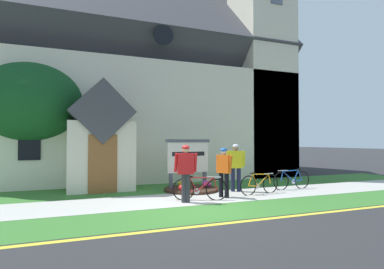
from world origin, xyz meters
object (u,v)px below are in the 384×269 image
at_px(church_sign, 188,157).
at_px(roadside_conifer, 265,106).
at_px(yard_deciduous_tree, 32,104).
at_px(cyclist_in_red_jersey, 186,168).
at_px(cyclist_in_blue_jersey, 236,163).
at_px(bicycle_black, 200,189).
at_px(bicycle_yellow, 292,180).
at_px(cyclist_in_yellow_jersey, 224,169).
at_px(bicycle_green, 259,184).

relative_size(church_sign, roadside_conifer, 0.30).
bearing_deg(yard_deciduous_tree, cyclist_in_red_jersey, -46.08).
xyz_separation_m(roadside_conifer, yard_deciduous_tree, (-13.72, -3.88, -0.94)).
bearing_deg(cyclist_in_blue_jersey, bicycle_black, -151.21).
xyz_separation_m(church_sign, cyclist_in_blue_jersey, (1.47, -1.12, -0.19)).
xyz_separation_m(bicycle_black, bicycle_yellow, (4.18, 0.74, 0.01)).
distance_m(bicycle_yellow, yard_deciduous_tree, 10.72).
xyz_separation_m(bicycle_yellow, yard_deciduous_tree, (-9.49, 3.99, 3.00)).
height_order(church_sign, cyclist_in_yellow_jersey, church_sign).
bearing_deg(cyclist_in_red_jersey, cyclist_in_yellow_jersey, 12.22).
bearing_deg(roadside_conifer, cyclist_in_red_jersey, -135.49).
distance_m(bicycle_black, yard_deciduous_tree, 7.72).
bearing_deg(cyclist_in_red_jersey, yard_deciduous_tree, 133.92).
bearing_deg(bicycle_yellow, bicycle_black, -169.95).
relative_size(bicycle_black, bicycle_yellow, 0.95).
distance_m(bicycle_yellow, cyclist_in_blue_jersey, 2.42).
xyz_separation_m(cyclist_in_yellow_jersey, roadside_conifer, (7.50, 8.50, 3.35)).
distance_m(bicycle_black, bicycle_green, 2.40).
xyz_separation_m(cyclist_in_red_jersey, yard_deciduous_tree, (-4.75, 4.94, 2.34)).
bearing_deg(cyclist_in_red_jersey, church_sign, 67.86).
height_order(bicycle_yellow, yard_deciduous_tree, yard_deciduous_tree).
bearing_deg(yard_deciduous_tree, cyclist_in_blue_jersey, -27.28).
distance_m(church_sign, roadside_conifer, 10.73).
distance_m(church_sign, cyclist_in_yellow_jersey, 2.12).
relative_size(cyclist_in_yellow_jersey, yard_deciduous_tree, 0.33).
distance_m(church_sign, bicycle_yellow, 4.12).
bearing_deg(cyclist_in_red_jersey, bicycle_black, 20.31).
bearing_deg(cyclist_in_blue_jersey, bicycle_yellow, -7.17).
height_order(cyclist_in_red_jersey, yard_deciduous_tree, yard_deciduous_tree).
distance_m(cyclist_in_red_jersey, yard_deciduous_tree, 7.24).
height_order(bicycle_yellow, roadside_conifer, roadside_conifer).
relative_size(roadside_conifer, yard_deciduous_tree, 1.31).
bearing_deg(cyclist_in_blue_jersey, yard_deciduous_tree, 152.72).
relative_size(church_sign, cyclist_in_red_jersey, 1.11).
bearing_deg(yard_deciduous_tree, cyclist_in_yellow_jersey, -36.64).
xyz_separation_m(church_sign, bicycle_green, (1.98, -1.89, -0.87)).
relative_size(bicycle_yellow, cyclist_in_blue_jersey, 0.98).
height_order(cyclist_in_red_jersey, roadside_conifer, roadside_conifer).
height_order(bicycle_green, yard_deciduous_tree, yard_deciduous_tree).
xyz_separation_m(church_sign, yard_deciduous_tree, (-5.71, 2.58, 2.13)).
relative_size(church_sign, bicycle_green, 1.14).
distance_m(bicycle_black, bicycle_yellow, 4.25).
bearing_deg(bicycle_yellow, yard_deciduous_tree, 157.17).
xyz_separation_m(bicycle_green, roadside_conifer, (6.03, 8.35, 3.95)).
height_order(cyclist_in_yellow_jersey, roadside_conifer, roadside_conifer).
height_order(bicycle_black, roadside_conifer, roadside_conifer).
distance_m(bicycle_yellow, cyclist_in_red_jersey, 4.87).
relative_size(bicycle_black, yard_deciduous_tree, 0.33).
bearing_deg(yard_deciduous_tree, bicycle_black, -41.77).
bearing_deg(church_sign, bicycle_black, -100.82).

